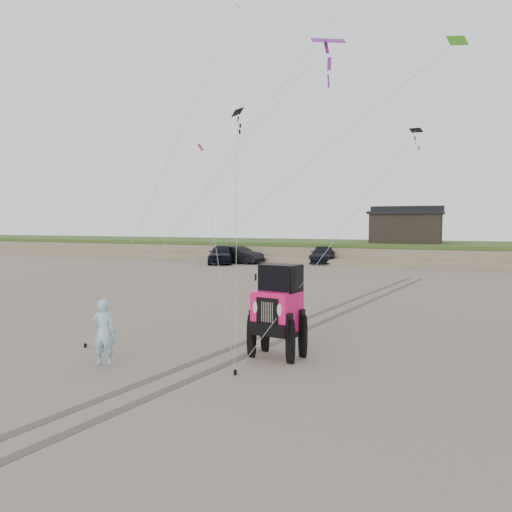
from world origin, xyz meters
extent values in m
plane|color=#6B6054|center=(0.00, 0.00, 0.00)|extent=(160.00, 160.00, 0.00)
cube|color=#7A6B54|center=(0.00, 38.00, 0.70)|extent=(160.00, 12.00, 1.40)
cube|color=#2D4719|center=(0.00, 38.00, 1.55)|extent=(160.00, 12.00, 0.35)
cube|color=#7A6B54|center=(0.00, 31.50, 0.25)|extent=(160.00, 3.50, 0.50)
cube|color=black|center=(2.00, 37.00, 3.03)|extent=(6.00, 5.00, 2.60)
cube|color=black|center=(2.00, 37.00, 4.45)|extent=(6.40, 5.40, 0.25)
cube|color=black|center=(2.00, 37.00, 4.83)|extent=(6.40, 1.20, 0.50)
imported|color=black|center=(-12.52, 28.24, 0.85)|extent=(3.61, 5.40, 1.71)
imported|color=black|center=(-11.31, 29.18, 0.74)|extent=(4.76, 2.53, 1.49)
imported|color=black|center=(-4.45, 32.01, 0.75)|extent=(2.92, 5.45, 1.50)
imported|color=#93C8E3|center=(-1.45, -0.55, 0.84)|extent=(0.70, 0.56, 1.67)
cube|color=#711884|center=(2.02, 8.02, 10.31)|extent=(1.41, 1.15, 0.43)
cube|color=#BC1771|center=(-4.02, 9.18, 6.90)|extent=(0.47, 0.55, 0.34)
cube|color=#55F22A|center=(6.49, 6.92, 9.34)|extent=(0.69, 0.67, 0.37)
cube|color=red|center=(-2.43, 9.75, 12.96)|extent=(0.37, 0.65, 0.38)
cube|color=black|center=(-0.25, 4.91, 7.27)|extent=(0.56, 0.63, 0.27)
cube|color=black|center=(5.30, 7.00, 6.63)|extent=(0.46, 0.38, 0.15)
cylinder|color=black|center=(-3.11, 0.63, 0.06)|extent=(0.08, 0.08, 0.12)
cylinder|color=black|center=(1.95, -0.05, 0.06)|extent=(0.08, 0.08, 0.12)
cube|color=#4C443D|center=(1.60, 8.00, 0.00)|extent=(4.42, 29.74, 0.01)
cube|color=#4C443D|center=(2.40, 8.00, 0.00)|extent=(4.42, 29.74, 0.01)
camera|label=1|loc=(6.83, -10.49, 3.59)|focal=35.00mm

